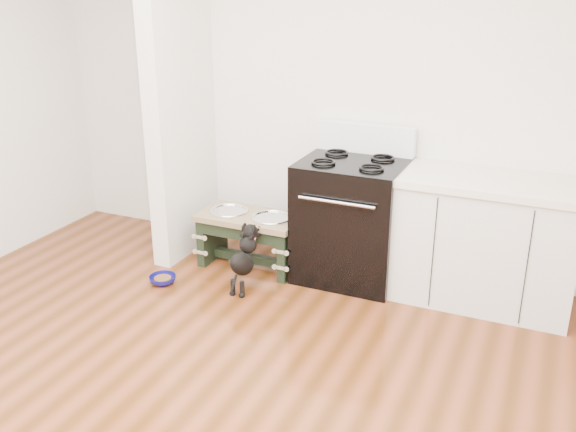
{
  "coord_description": "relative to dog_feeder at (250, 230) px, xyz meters",
  "views": [
    {
      "loc": [
        1.64,
        -2.14,
        2.22
      ],
      "look_at": [
        -0.05,
        1.66,
        0.62
      ],
      "focal_mm": 40.0,
      "sensor_mm": 36.0,
      "label": 1
    }
  ],
  "objects": [
    {
      "name": "partition_wall",
      "position": [
        -0.65,
        0.1,
        1.04
      ],
      "size": [
        0.15,
        0.8,
        2.7
      ],
      "primitive_type": "cube",
      "color": "silver",
      "rests_on": "ground"
    },
    {
      "name": "puppy",
      "position": [
        0.14,
        -0.37,
        -0.05
      ],
      "size": [
        0.14,
        0.41,
        0.49
      ],
      "color": "black",
      "rests_on": "ground"
    },
    {
      "name": "oven_range",
      "position": [
        0.78,
        0.16,
        0.17
      ],
      "size": [
        0.76,
        0.69,
        1.14
      ],
      "color": "black",
      "rests_on": "ground"
    },
    {
      "name": "dog_feeder",
      "position": [
        0.0,
        0.0,
        0.0
      ],
      "size": [
        0.8,
        0.43,
        0.45
      ],
      "color": "black",
      "rests_on": "ground"
    },
    {
      "name": "room_shell",
      "position": [
        0.53,
        -2.0,
        1.31
      ],
      "size": [
        5.0,
        5.0,
        5.0
      ],
      "color": "silver",
      "rests_on": "ground"
    },
    {
      "name": "cabinet_run",
      "position": [
        1.76,
        0.18,
        0.14
      ],
      "size": [
        1.24,
        0.64,
        0.91
      ],
      "color": "silver",
      "rests_on": "ground"
    },
    {
      "name": "floor_bowl",
      "position": [
        -0.47,
        -0.55,
        -0.28
      ],
      "size": [
        0.23,
        0.23,
        0.06
      ],
      "rotation": [
        0.0,
        0.0,
        0.17
      ],
      "color": "#0E0D5F",
      "rests_on": "ground"
    }
  ]
}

